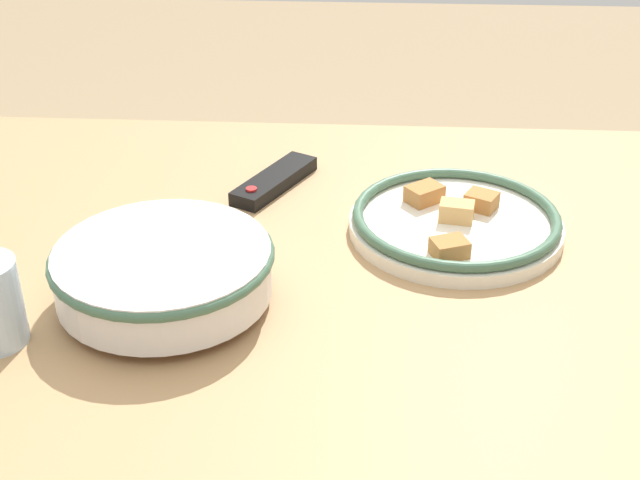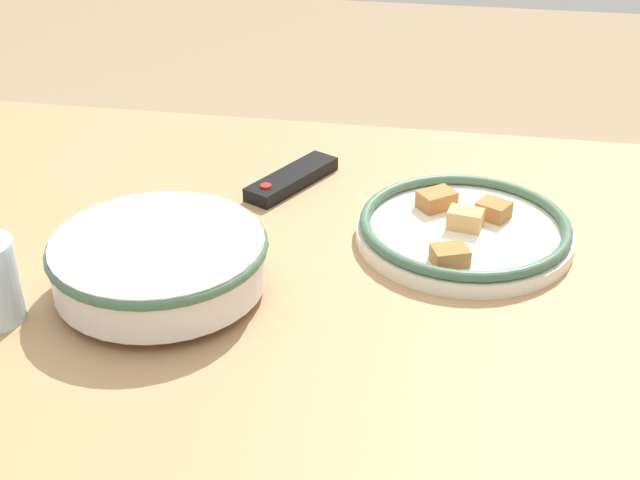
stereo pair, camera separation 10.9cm
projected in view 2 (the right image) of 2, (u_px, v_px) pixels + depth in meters
dining_table at (222, 319)px, 1.15m from camera, size 1.34×0.96×0.74m
noodle_bowl at (159, 261)px, 1.04m from camera, size 0.26×0.26×0.07m
food_plate at (464, 229)px, 1.16m from camera, size 0.28×0.28×0.04m
tv_remote at (292, 179)px, 1.30m from camera, size 0.12×0.17×0.02m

